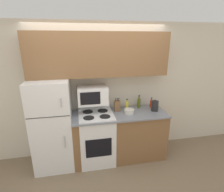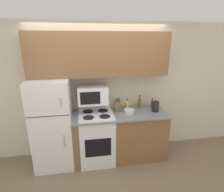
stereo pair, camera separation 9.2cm
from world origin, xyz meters
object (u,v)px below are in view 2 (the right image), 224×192
bottle_hot_sauce (152,104)px  bottle_olive_oil (140,103)px  refrigerator (53,124)px  knife_block (117,106)px  stove (97,137)px  bottle_cooking_spray (127,106)px  microwave (93,95)px  kettle (155,106)px  bowl (129,111)px

bottle_hot_sauce → bottle_olive_oil: (-0.25, 0.02, 0.02)m
refrigerator → bottle_olive_oil: size_ratio=6.21×
bottle_olive_oil → knife_block: bearing=-169.9°
stove → bottle_cooking_spray: bearing=13.1°
stove → bottle_cooking_spray: size_ratio=5.08×
microwave → bottle_cooking_spray: bearing=1.8°
bottle_cooking_spray → bottle_olive_oil: (0.26, 0.07, 0.02)m
bottle_olive_oil → kettle: size_ratio=1.18×
refrigerator → bottle_olive_oil: (1.64, 0.19, 0.23)m
knife_block → kettle: bearing=-10.6°
bowl → bottle_cooking_spray: size_ratio=0.86×
bowl → bottle_hot_sauce: size_ratio=0.95×
bowl → bottle_olive_oil: bearing=41.5°
knife_block → microwave: bearing=-179.3°
stove → knife_block: size_ratio=4.28×
knife_block → bottle_cooking_spray: (0.20, 0.02, -0.02)m
stove → bottle_hot_sauce: (1.13, 0.18, 0.52)m
refrigerator → bottle_hot_sauce: 1.91m
microwave → bottle_olive_oil: 0.95m
refrigerator → bottle_cooking_spray: size_ratio=7.33×
bottle_hot_sauce → microwave: bearing=-176.9°
stove → bottle_olive_oil: size_ratio=4.30×
microwave → bowl: (0.65, -0.15, -0.30)m
bottle_cooking_spray → bottle_olive_oil: bearing=14.1°
stove → bottle_cooking_spray: bottle_cooking_spray is taller
bottle_cooking_spray → microwave: bearing=-178.2°
bowl → bottle_olive_oil: (0.27, 0.24, 0.06)m
knife_block → bottle_hot_sauce: bearing=4.7°
knife_block → bowl: (0.19, -0.15, -0.06)m
refrigerator → bowl: (1.37, -0.05, 0.17)m
stove → bowl: bearing=-2.7°
kettle → stove: bearing=179.7°
bottle_olive_oil → kettle: bottle_olive_oil is taller
bottle_hot_sauce → bowl: bearing=-157.8°
knife_block → bottle_hot_sauce: (0.71, 0.06, -0.02)m
bottle_hot_sauce → refrigerator: bearing=-175.1°
bottle_cooking_spray → knife_block: bearing=-175.4°
knife_block → bottle_hot_sauce: 0.72m
refrigerator → bottle_olive_oil: 1.67m
microwave → knife_block: microwave is taller
knife_block → bottle_olive_oil: same height
bottle_olive_oil → kettle: bearing=-41.4°
bottle_olive_oil → bowl: bearing=-138.5°
stove → knife_block: 0.70m
bowl → bottle_hot_sauce: bottle_hot_sauce is taller
bottle_hot_sauce → bottle_cooking_spray: bottle_cooking_spray is taller
refrigerator → stove: size_ratio=1.44×
bottle_olive_oil → bottle_cooking_spray: bearing=-165.9°
refrigerator → knife_block: refrigerator is taller
stove → kettle: kettle is taller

